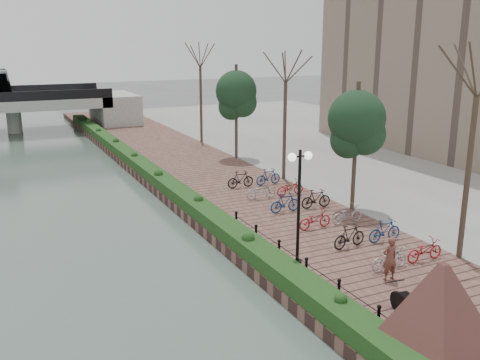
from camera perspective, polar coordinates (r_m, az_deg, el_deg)
ground at (r=17.37m, az=8.46°, el=-16.34°), size 220.00×220.00×0.00m
promenade at (r=33.41m, az=-2.58°, el=-0.41°), size 8.00×75.00×0.50m
inland_pavement at (r=42.13m, az=17.88°, el=2.05°), size 24.00×75.00×0.50m
hedge at (r=34.46m, az=-9.44°, el=0.82°), size 1.10×56.00×0.60m
chain_fence at (r=19.14m, az=8.71°, el=-10.41°), size 0.10×14.10×0.70m
granite_monument at (r=15.77m, az=20.45°, el=-12.84°), size 5.15×5.15×2.70m
lamppost at (r=20.13m, az=6.35°, el=-0.20°), size 1.02×0.32×4.50m
motorcycle at (r=17.70m, az=17.61°, el=-12.55°), size 0.77×1.72×1.04m
pedestrian at (r=20.13m, az=15.68°, el=-8.06°), size 0.62×0.43×1.64m
bicycle_parking at (r=26.31m, az=8.14°, el=-3.07°), size 2.40×14.69×1.00m
street_trees at (r=30.36m, az=7.95°, el=4.59°), size 3.20×37.12×6.80m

